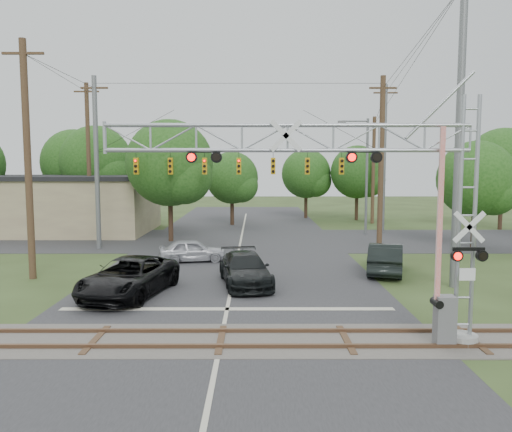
{
  "coord_description": "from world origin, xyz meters",
  "views": [
    {
      "loc": [
        1.1,
        -13.43,
        5.54
      ],
      "look_at": [
        1.13,
        7.5,
        3.47
      ],
      "focal_mm": 35.0,
      "sensor_mm": 36.0,
      "label": 1
    }
  ],
  "objects_px": {
    "commercial_building": "(31,204)",
    "streetlight": "(364,170)",
    "traffic_signal_span": "(252,164)",
    "car_dark": "(245,269)",
    "pickup_black": "(129,277)",
    "sedan_silver": "(193,250)",
    "crossing_gantry": "(357,192)"
  },
  "relations": [
    {
      "from": "commercial_building",
      "to": "streetlight",
      "type": "distance_m",
      "value": 28.11
    },
    {
      "from": "traffic_signal_span",
      "to": "crossing_gantry",
      "type": "bearing_deg",
      "value": -79.79
    },
    {
      "from": "pickup_black",
      "to": "streetlight",
      "type": "relative_size",
      "value": 0.62
    },
    {
      "from": "traffic_signal_span",
      "to": "commercial_building",
      "type": "xyz_separation_m",
      "value": [
        -18.85,
        8.82,
        -3.32
      ]
    },
    {
      "from": "pickup_black",
      "to": "commercial_building",
      "type": "distance_m",
      "value": 25.24
    },
    {
      "from": "car_dark",
      "to": "crossing_gantry",
      "type": "bearing_deg",
      "value": -75.49
    },
    {
      "from": "pickup_black",
      "to": "streetlight",
      "type": "height_order",
      "value": "streetlight"
    },
    {
      "from": "crossing_gantry",
      "to": "sedan_silver",
      "type": "height_order",
      "value": "crossing_gantry"
    },
    {
      "from": "car_dark",
      "to": "traffic_signal_span",
      "type": "bearing_deg",
      "value": 78.89
    },
    {
      "from": "car_dark",
      "to": "streetlight",
      "type": "distance_m",
      "value": 20.28
    },
    {
      "from": "streetlight",
      "to": "pickup_black",
      "type": "bearing_deg",
      "value": -126.35
    },
    {
      "from": "traffic_signal_span",
      "to": "streetlight",
      "type": "xyz_separation_m",
      "value": [
        9.05,
        7.02,
        -0.47
      ]
    },
    {
      "from": "pickup_black",
      "to": "crossing_gantry",
      "type": "bearing_deg",
      "value": -23.19
    },
    {
      "from": "commercial_building",
      "to": "streetlight",
      "type": "bearing_deg",
      "value": -3.46
    },
    {
      "from": "streetlight",
      "to": "sedan_silver",
      "type": "bearing_deg",
      "value": -137.04
    },
    {
      "from": "pickup_black",
      "to": "commercial_building",
      "type": "bearing_deg",
      "value": 134.73
    },
    {
      "from": "car_dark",
      "to": "commercial_building",
      "type": "bearing_deg",
      "value": 124.35
    },
    {
      "from": "pickup_black",
      "to": "sedan_silver",
      "type": "bearing_deg",
      "value": 89.18
    },
    {
      "from": "crossing_gantry",
      "to": "sedan_silver",
      "type": "xyz_separation_m",
      "value": [
        -6.77,
        13.73,
        -4.1
      ]
    },
    {
      "from": "car_dark",
      "to": "streetlight",
      "type": "bearing_deg",
      "value": 52.22
    },
    {
      "from": "commercial_building",
      "to": "streetlight",
      "type": "relative_size",
      "value": 2.18
    },
    {
      "from": "traffic_signal_span",
      "to": "streetlight",
      "type": "bearing_deg",
      "value": 37.79
    },
    {
      "from": "traffic_signal_span",
      "to": "streetlight",
      "type": "relative_size",
      "value": 2.06
    },
    {
      "from": "streetlight",
      "to": "commercial_building",
      "type": "bearing_deg",
      "value": 176.32
    },
    {
      "from": "traffic_signal_span",
      "to": "streetlight",
      "type": "distance_m",
      "value": 11.47
    },
    {
      "from": "pickup_black",
      "to": "sedan_silver",
      "type": "height_order",
      "value": "pickup_black"
    },
    {
      "from": "crossing_gantry",
      "to": "pickup_black",
      "type": "bearing_deg",
      "value": 144.86
    },
    {
      "from": "crossing_gantry",
      "to": "traffic_signal_span",
      "type": "height_order",
      "value": "traffic_signal_span"
    },
    {
      "from": "pickup_black",
      "to": "streetlight",
      "type": "bearing_deg",
      "value": 65.6
    },
    {
      "from": "traffic_signal_span",
      "to": "commercial_building",
      "type": "height_order",
      "value": "traffic_signal_span"
    },
    {
      "from": "traffic_signal_span",
      "to": "car_dark",
      "type": "xyz_separation_m",
      "value": [
        -0.26,
        -10.42,
        -4.97
      ]
    },
    {
      "from": "commercial_building",
      "to": "pickup_black",
      "type": "bearing_deg",
      "value": -57.0
    }
  ]
}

